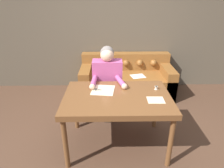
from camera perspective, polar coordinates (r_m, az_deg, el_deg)
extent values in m
plane|color=#4C3323|center=(2.87, 1.78, -17.45)|extent=(16.00, 16.00, 0.00)
cube|color=brown|center=(4.24, 0.68, 16.08)|extent=(8.00, 0.06, 2.60)
cube|color=brown|center=(2.50, 1.49, -4.09)|extent=(1.33, 0.90, 0.07)
cylinder|color=brown|center=(2.45, -13.14, -16.37)|extent=(0.06, 0.06, 0.69)
cylinder|color=brown|center=(2.50, 16.37, -15.81)|extent=(0.06, 0.06, 0.69)
cylinder|color=brown|center=(3.07, -10.35, -6.83)|extent=(0.06, 0.06, 0.69)
cylinder|color=brown|center=(3.11, 12.40, -6.57)|extent=(0.06, 0.06, 0.69)
cube|color=brown|center=(4.10, 4.10, -0.08)|extent=(1.82, 0.86, 0.44)
cube|color=brown|center=(4.25, 3.90, 6.56)|extent=(1.82, 0.22, 0.35)
cube|color=brown|center=(4.07, -7.29, 0.85)|extent=(0.20, 0.86, 0.60)
cube|color=brown|center=(4.21, 15.17, 0.99)|extent=(0.20, 0.86, 0.60)
sphere|color=brown|center=(4.12, -3.90, 5.96)|extent=(0.13, 0.13, 0.13)
sphere|color=brown|center=(4.11, 0.08, 6.00)|extent=(0.13, 0.13, 0.13)
sphere|color=brown|center=(4.13, 4.04, 6.01)|extent=(0.13, 0.13, 0.13)
sphere|color=brown|center=(4.16, 7.96, 5.99)|extent=(0.13, 0.13, 0.13)
sphere|color=brown|center=(4.22, 11.80, 5.94)|extent=(0.13, 0.13, 0.13)
cube|color=white|center=(3.94, 7.42, 2.23)|extent=(0.31, 0.28, 0.00)
cylinder|color=#33281E|center=(3.29, -1.25, -6.20)|extent=(0.28, 0.28, 0.48)
cube|color=#B24C84|center=(3.07, -1.33, 1.97)|extent=(0.44, 0.22, 0.54)
sphere|color=#DBAD8E|center=(2.93, -1.40, 8.28)|extent=(0.20, 0.20, 0.20)
sphere|color=slate|center=(2.95, -1.41, 8.90)|extent=(0.20, 0.20, 0.20)
cylinder|color=#B24C84|center=(2.80, -5.22, 0.65)|extent=(0.09, 0.34, 0.07)
sphere|color=#DBAD8E|center=(2.65, -5.67, -0.82)|extent=(0.08, 0.08, 0.08)
cylinder|color=#B24C84|center=(2.80, 2.50, 0.70)|extent=(0.15, 0.34, 0.07)
sphere|color=#DBAD8E|center=(2.65, 3.60, -0.71)|extent=(0.08, 0.08, 0.08)
cube|color=beige|center=(2.63, -2.55, -1.73)|extent=(0.32, 0.34, 0.00)
cube|color=beige|center=(2.44, 12.39, -4.50)|extent=(0.20, 0.17, 0.00)
cube|color=silver|center=(2.63, -1.42, -1.72)|extent=(0.14, 0.02, 0.00)
cube|color=black|center=(2.63, -3.90, -1.78)|extent=(0.09, 0.01, 0.00)
torus|color=black|center=(2.63, -4.88, -1.80)|extent=(0.04, 0.04, 0.01)
cube|color=silver|center=(2.60, -1.50, -1.96)|extent=(0.13, 0.05, 0.00)
cube|color=black|center=(2.64, -3.84, -1.63)|extent=(0.09, 0.04, 0.00)
torus|color=black|center=(2.65, -4.74, -1.50)|extent=(0.04, 0.04, 0.01)
cylinder|color=silver|center=(2.63, -2.92, -1.76)|extent=(0.01, 0.01, 0.01)
cylinder|color=beige|center=(2.70, 12.50, -1.08)|extent=(0.03, 0.03, 0.04)
cylinder|color=beige|center=(2.69, 12.54, -0.69)|extent=(0.04, 0.04, 0.00)
cylinder|color=beige|center=(2.71, 12.46, -1.48)|extent=(0.04, 0.04, 0.00)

